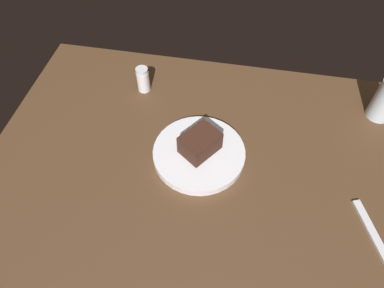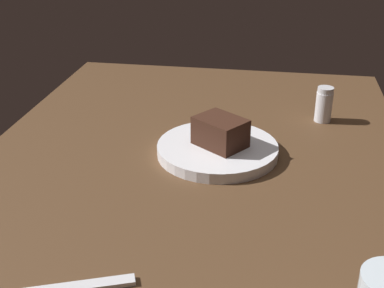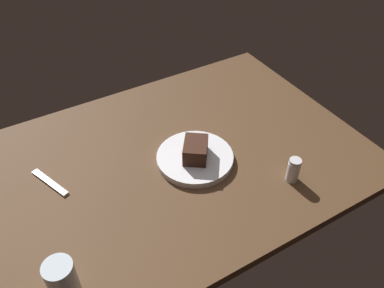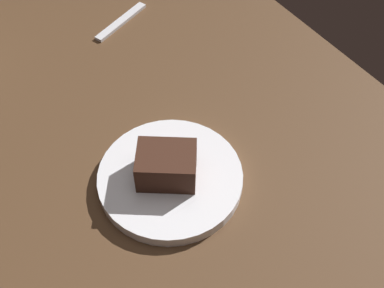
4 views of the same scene
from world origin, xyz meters
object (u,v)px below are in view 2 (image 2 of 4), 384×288
dessert_spoon (77,287)px  dessert_plate (217,149)px  chocolate_cake_slice (220,132)px  salt_shaker (324,105)px

dessert_spoon → dessert_plate: bearing=-128.9°
chocolate_cake_slice → salt_shaker: size_ratio=1.17×
chocolate_cake_slice → dessert_spoon: (41.30, -13.75, -4.58)cm
dessert_plate → dessert_spoon: 43.47cm
dessert_plate → salt_shaker: bearing=133.8°
dessert_plate → chocolate_cake_slice: chocolate_cake_slice is taller
dessert_plate → chocolate_cake_slice: bearing=78.5°
chocolate_cake_slice → salt_shaker: bearing=134.6°
salt_shaker → dessert_spoon: 70.93cm
salt_shaker → dessert_spoon: (61.84, -34.57, -3.58)cm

